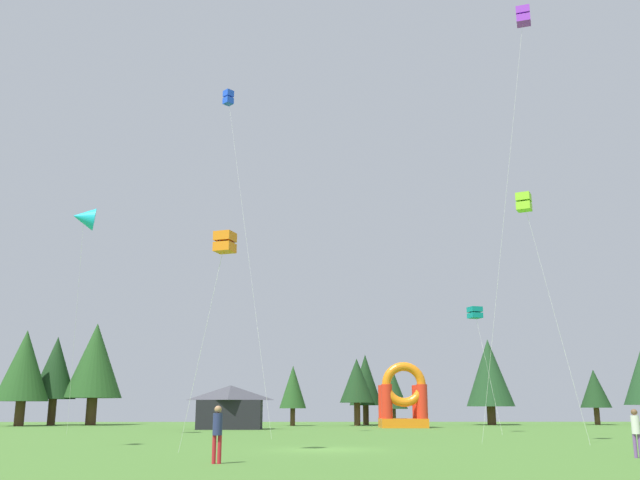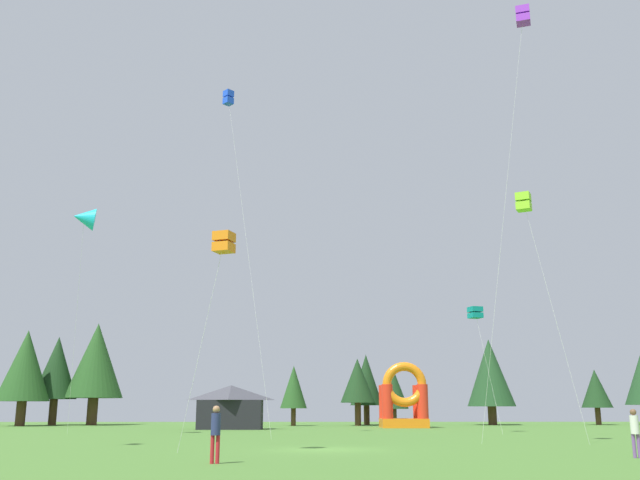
{
  "view_description": "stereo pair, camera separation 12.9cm",
  "coord_description": "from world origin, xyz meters",
  "px_view_note": "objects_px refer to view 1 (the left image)",
  "views": [
    {
      "loc": [
        -0.9,
        -31.99,
        1.83
      ],
      "look_at": [
        0.0,
        13.89,
        12.86
      ],
      "focal_mm": 39.11,
      "sensor_mm": 36.0,
      "label": 1
    },
    {
      "loc": [
        -0.77,
        -32.0,
        1.83
      ],
      "look_at": [
        0.0,
        13.89,
        12.86
      ],
      "focal_mm": 39.11,
      "sensor_mm": 36.0,
      "label": 2
    }
  ],
  "objects_px": {
    "kite_teal_box": "(475,313)",
    "inflatable_orange_dome": "(403,403)",
    "kite_cyan_delta": "(84,218)",
    "kite_blue_box": "(228,99)",
    "person_far_side": "(636,429)",
    "person_near_camera": "(217,429)",
    "kite_orange_box": "(225,242)",
    "kite_purple_box": "(523,17)",
    "kite_lime_box": "(524,202)",
    "festival_tent": "(230,407)"
  },
  "relations": [
    {
      "from": "kite_teal_box",
      "to": "inflatable_orange_dome",
      "type": "distance_m",
      "value": 15.34
    },
    {
      "from": "kite_cyan_delta",
      "to": "kite_blue_box",
      "type": "xyz_separation_m",
      "value": [
        9.72,
        -0.03,
        8.97
      ]
    },
    {
      "from": "person_far_side",
      "to": "person_near_camera",
      "type": "relative_size",
      "value": 0.94
    },
    {
      "from": "kite_orange_box",
      "to": "kite_purple_box",
      "type": "relative_size",
      "value": 0.38
    },
    {
      "from": "kite_teal_box",
      "to": "inflatable_orange_dome",
      "type": "height_order",
      "value": "kite_teal_box"
    },
    {
      "from": "person_near_camera",
      "to": "kite_cyan_delta",
      "type": "bearing_deg",
      "value": 117.07
    },
    {
      "from": "kite_lime_box",
      "to": "kite_blue_box",
      "type": "distance_m",
      "value": 23.01
    },
    {
      "from": "person_near_camera",
      "to": "festival_tent",
      "type": "bearing_deg",
      "value": 93.56
    },
    {
      "from": "kite_cyan_delta",
      "to": "person_far_side",
      "type": "bearing_deg",
      "value": -36.09
    },
    {
      "from": "kite_teal_box",
      "to": "festival_tent",
      "type": "relative_size",
      "value": 1.71
    },
    {
      "from": "kite_purple_box",
      "to": "person_near_camera",
      "type": "xyz_separation_m",
      "value": [
        -15.41,
        -11.61,
        -22.61
      ]
    },
    {
      "from": "kite_purple_box",
      "to": "festival_tent",
      "type": "xyz_separation_m",
      "value": [
        -18.91,
        25.33,
        -21.9
      ]
    },
    {
      "from": "inflatable_orange_dome",
      "to": "festival_tent",
      "type": "bearing_deg",
      "value": -165.17
    },
    {
      "from": "festival_tent",
      "to": "person_far_side",
      "type": "bearing_deg",
      "value": -61.53
    },
    {
      "from": "kite_cyan_delta",
      "to": "festival_tent",
      "type": "relative_size",
      "value": 2.88
    },
    {
      "from": "inflatable_orange_dome",
      "to": "person_far_side",
      "type": "bearing_deg",
      "value": -84.99
    },
    {
      "from": "inflatable_orange_dome",
      "to": "festival_tent",
      "type": "distance_m",
      "value": 15.9
    },
    {
      "from": "kite_orange_box",
      "to": "person_far_side",
      "type": "height_order",
      "value": "kite_orange_box"
    },
    {
      "from": "festival_tent",
      "to": "inflatable_orange_dome",
      "type": "bearing_deg",
      "value": 14.83
    },
    {
      "from": "kite_purple_box",
      "to": "festival_tent",
      "type": "distance_m",
      "value": 38.45
    },
    {
      "from": "kite_teal_box",
      "to": "festival_tent",
      "type": "bearing_deg",
      "value": 154.05
    },
    {
      "from": "person_near_camera",
      "to": "inflatable_orange_dome",
      "type": "xyz_separation_m",
      "value": [
        11.86,
        41.0,
        1.1
      ]
    },
    {
      "from": "person_far_side",
      "to": "person_near_camera",
      "type": "xyz_separation_m",
      "value": [
        -15.24,
        -2.36,
        0.07
      ]
    },
    {
      "from": "kite_lime_box",
      "to": "kite_purple_box",
      "type": "xyz_separation_m",
      "value": [
        0.42,
        -0.93,
        10.87
      ]
    },
    {
      "from": "person_far_side",
      "to": "inflatable_orange_dome",
      "type": "distance_m",
      "value": 38.8
    },
    {
      "from": "kite_lime_box",
      "to": "kite_purple_box",
      "type": "bearing_deg",
      "value": -65.55
    },
    {
      "from": "inflatable_orange_dome",
      "to": "festival_tent",
      "type": "xyz_separation_m",
      "value": [
        -15.36,
        -4.07,
        -0.39
      ]
    },
    {
      "from": "inflatable_orange_dome",
      "to": "kite_lime_box",
      "type": "bearing_deg",
      "value": -83.73
    },
    {
      "from": "inflatable_orange_dome",
      "to": "kite_blue_box",
      "type": "bearing_deg",
      "value": -128.38
    },
    {
      "from": "kite_purple_box",
      "to": "kite_blue_box",
      "type": "bearing_deg",
      "value": 148.94
    },
    {
      "from": "person_near_camera",
      "to": "kite_orange_box",
      "type": "bearing_deg",
      "value": 94.56
    },
    {
      "from": "person_far_side",
      "to": "person_near_camera",
      "type": "height_order",
      "value": "person_near_camera"
    },
    {
      "from": "kite_cyan_delta",
      "to": "kite_orange_box",
      "type": "distance_m",
      "value": 21.81
    },
    {
      "from": "person_near_camera",
      "to": "kite_blue_box",
      "type": "bearing_deg",
      "value": 95.1
    },
    {
      "from": "kite_lime_box",
      "to": "kite_cyan_delta",
      "type": "relative_size",
      "value": 0.86
    },
    {
      "from": "person_near_camera",
      "to": "festival_tent",
      "type": "height_order",
      "value": "festival_tent"
    },
    {
      "from": "kite_cyan_delta",
      "to": "kite_lime_box",
      "type": "bearing_deg",
      "value": -20.08
    },
    {
      "from": "kite_orange_box",
      "to": "kite_blue_box",
      "type": "bearing_deg",
      "value": 97.14
    },
    {
      "from": "kite_purple_box",
      "to": "inflatable_orange_dome",
      "type": "xyz_separation_m",
      "value": [
        -3.55,
        29.4,
        -21.51
      ]
    },
    {
      "from": "kite_lime_box",
      "to": "kite_blue_box",
      "type": "relative_size",
      "value": 0.55
    },
    {
      "from": "kite_blue_box",
      "to": "inflatable_orange_dome",
      "type": "relative_size",
      "value": 4.14
    },
    {
      "from": "kite_cyan_delta",
      "to": "inflatable_orange_dome",
      "type": "xyz_separation_m",
      "value": [
        24.34,
        18.43,
        -12.36
      ]
    },
    {
      "from": "kite_purple_box",
      "to": "person_near_camera",
      "type": "relative_size",
      "value": 12.94
    },
    {
      "from": "kite_cyan_delta",
      "to": "kite_blue_box",
      "type": "distance_m",
      "value": 13.23
    },
    {
      "from": "person_near_camera",
      "to": "inflatable_orange_dome",
      "type": "relative_size",
      "value": 0.32
    },
    {
      "from": "kite_lime_box",
      "to": "person_far_side",
      "type": "distance_m",
      "value": 15.59
    },
    {
      "from": "kite_lime_box",
      "to": "kite_teal_box",
      "type": "relative_size",
      "value": 1.46
    },
    {
      "from": "kite_purple_box",
      "to": "kite_teal_box",
      "type": "bearing_deg",
      "value": 89.23
    },
    {
      "from": "kite_blue_box",
      "to": "person_near_camera",
      "type": "xyz_separation_m",
      "value": [
        2.76,
        -22.55,
        -22.44
      ]
    },
    {
      "from": "kite_teal_box",
      "to": "person_far_side",
      "type": "bearing_deg",
      "value": -90.86
    }
  ]
}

